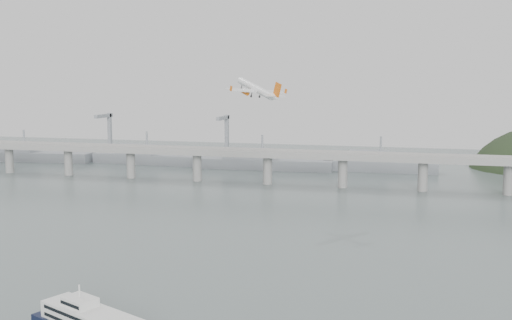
# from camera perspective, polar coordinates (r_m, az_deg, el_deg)

# --- Properties ---
(ground) EXTENTS (900.00, 900.00, 0.00)m
(ground) POSITION_cam_1_polar(r_m,az_deg,el_deg) (206.41, -3.96, -11.94)
(ground) COLOR slate
(ground) RESTS_ON ground
(bridge) EXTENTS (800.00, 22.00, 23.90)m
(bridge) POSITION_cam_1_polar(r_m,az_deg,el_deg) (392.80, 5.21, 0.06)
(bridge) COLOR gray
(bridge) RESTS_ON ground
(distant_fleet) EXTENTS (453.00, 60.90, 40.00)m
(distant_fleet) POSITION_cam_1_polar(r_m,az_deg,el_deg) (503.30, -11.11, 0.29)
(distant_fleet) COLOR gray
(distant_fleet) RESTS_ON ground
(airliner) EXTENTS (30.97, 29.62, 13.32)m
(airliner) POSITION_cam_1_polar(r_m,az_deg,el_deg) (293.61, 0.08, 6.75)
(airliner) COLOR white
(airliner) RESTS_ON ground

